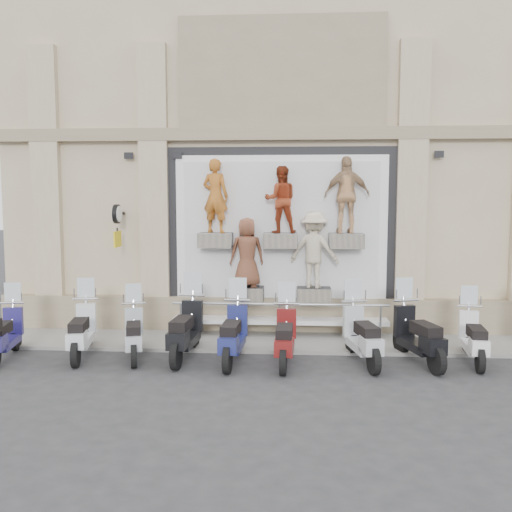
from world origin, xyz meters
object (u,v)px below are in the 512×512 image
at_px(scooter_c, 134,323).
at_px(scooter_a, 5,323).
at_px(scooter_b, 81,320).
at_px(scooter_i, 474,327).
at_px(guard_rail, 280,323).
at_px(scooter_e, 233,323).
at_px(clock_sign_bracket, 117,220).
at_px(scooter_d, 185,318).
at_px(scooter_f, 285,326).
at_px(scooter_h, 419,323).
at_px(scooter_g, 362,324).

bearing_deg(scooter_c, scooter_a, 169.37).
relative_size(scooter_b, scooter_i, 1.07).
relative_size(guard_rail, scooter_e, 2.49).
xyz_separation_m(clock_sign_bracket, scooter_d, (1.98, -1.91, -1.94)).
relative_size(scooter_a, scooter_f, 0.96).
distance_m(scooter_c, scooter_d, 1.08).
bearing_deg(scooter_f, scooter_h, 6.80).
xyz_separation_m(scooter_c, scooter_f, (3.14, -0.22, 0.05)).
xyz_separation_m(guard_rail, scooter_a, (-5.65, -1.71, 0.29)).
bearing_deg(guard_rail, scooter_e, -118.73).
distance_m(scooter_h, scooter_i, 1.13).
bearing_deg(scooter_f, scooter_b, 179.00).
bearing_deg(guard_rail, scooter_i, -19.32).
height_order(clock_sign_bracket, scooter_f, clock_sign_bracket).
bearing_deg(scooter_b, clock_sign_bracket, 73.28).
relative_size(scooter_c, scooter_g, 0.91).
height_order(scooter_d, scooter_g, scooter_d).
xyz_separation_m(clock_sign_bracket, scooter_g, (5.60, -2.03, -1.98)).
bearing_deg(guard_rail, scooter_h, -27.84).
distance_m(scooter_e, scooter_f, 1.06).
bearing_deg(scooter_f, clock_sign_bracket, 153.80).
bearing_deg(scooter_c, scooter_d, -12.36).
xyz_separation_m(scooter_g, scooter_i, (2.25, 0.18, -0.07)).
distance_m(scooter_c, scooter_h, 5.82).
xyz_separation_m(guard_rail, scooter_f, (0.15, -1.71, 0.33)).
height_order(clock_sign_bracket, scooter_g, clock_sign_bracket).
distance_m(clock_sign_bracket, scooter_i, 8.32).
distance_m(scooter_d, scooter_f, 2.09).
distance_m(scooter_d, scooter_i, 5.87).
bearing_deg(scooter_e, scooter_g, 4.69).
distance_m(scooter_a, scooter_i, 9.60).
bearing_deg(clock_sign_bracket, scooter_h, -16.24).
relative_size(guard_rail, scooter_g, 2.51).
bearing_deg(guard_rail, scooter_g, -42.65).
xyz_separation_m(scooter_f, scooter_h, (2.67, 0.22, 0.04)).
height_order(scooter_d, scooter_h, scooter_d).
bearing_deg(guard_rail, scooter_c, -153.46).
relative_size(scooter_e, scooter_h, 0.99).
xyz_separation_m(guard_rail, scooter_g, (1.70, -1.56, 0.35)).
distance_m(scooter_a, scooter_g, 7.34).
distance_m(guard_rail, scooter_e, 1.91).
bearing_deg(scooter_f, guard_rail, 97.10).
height_order(guard_rail, scooter_c, scooter_c).
xyz_separation_m(clock_sign_bracket, scooter_e, (3.00, -2.11, -1.98)).
height_order(scooter_f, scooter_h, scooter_h).
distance_m(guard_rail, scooter_c, 3.36).
bearing_deg(scooter_a, scooter_i, -7.87).
height_order(scooter_b, scooter_h, scooter_h).
bearing_deg(scooter_g, guard_rail, 126.35).
bearing_deg(scooter_h, scooter_i, -10.11).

